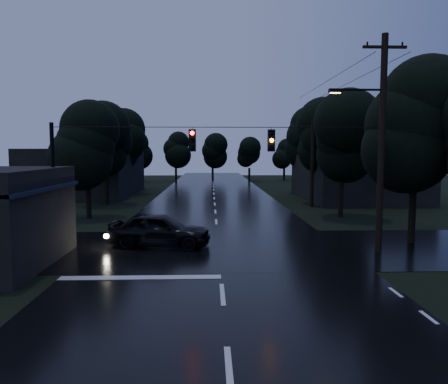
{
  "coord_description": "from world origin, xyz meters",
  "views": [
    {
      "loc": [
        -0.39,
        -8.94,
        4.67
      ],
      "look_at": [
        0.32,
        13.52,
        2.62
      ],
      "focal_mm": 35.0,
      "sensor_mm": 36.0,
      "label": 1
    }
  ],
  "objects": [
    {
      "name": "tree_right_a",
      "position": [
        9.0,
        22.0,
        5.62
      ],
      "size": [
        4.2,
        4.2,
        8.85
      ],
      "color": "black",
      "rests_on": "ground"
    },
    {
      "name": "tree_left_a",
      "position": [
        -9.0,
        22.0,
        5.24
      ],
      "size": [
        3.92,
        3.92,
        8.26
      ],
      "color": "black",
      "rests_on": "ground"
    },
    {
      "name": "anchor_pole_left",
      "position": [
        -7.5,
        11.0,
        3.0
      ],
      "size": [
        0.18,
        0.18,
        6.0
      ],
      "primitive_type": "cylinder",
      "color": "black",
      "rests_on": "ground"
    },
    {
      "name": "building_far_right",
      "position": [
        14.0,
        34.0,
        2.2
      ],
      "size": [
        10.0,
        14.0,
        4.4
      ],
      "primitive_type": "cube",
      "color": "black",
      "rests_on": "ground"
    },
    {
      "name": "tree_right_c",
      "position": [
        10.2,
        40.0,
        6.37
      ],
      "size": [
        4.76,
        4.76,
        10.03
      ],
      "color": "black",
      "rests_on": "ground"
    },
    {
      "name": "tree_left_b",
      "position": [
        -9.6,
        30.0,
        5.62
      ],
      "size": [
        4.2,
        4.2,
        8.85
      ],
      "color": "black",
      "rests_on": "ground"
    },
    {
      "name": "utility_pole_main",
      "position": [
        7.41,
        11.0,
        5.26
      ],
      "size": [
        3.5,
        0.3,
        10.0
      ],
      "color": "black",
      "rests_on": "ground"
    },
    {
      "name": "building_far_left",
      "position": [
        -14.0,
        40.0,
        2.5
      ],
      "size": [
        10.0,
        16.0,
        5.0
      ],
      "primitive_type": "cube",
      "color": "black",
      "rests_on": "ground"
    },
    {
      "name": "cross_street",
      "position": [
        0.0,
        12.0,
        0.0
      ],
      "size": [
        60.0,
        9.0,
        0.02
      ],
      "primitive_type": "cube",
      "color": "black",
      "rests_on": "ground"
    },
    {
      "name": "tree_left_c",
      "position": [
        -10.2,
        40.0,
        5.99
      ],
      "size": [
        4.48,
        4.48,
        9.44
      ],
      "color": "black",
      "rests_on": "ground"
    },
    {
      "name": "utility_pole_far",
      "position": [
        8.3,
        28.0,
        3.88
      ],
      "size": [
        2.0,
        0.3,
        7.5
      ],
      "color": "black",
      "rests_on": "ground"
    },
    {
      "name": "main_road",
      "position": [
        0.0,
        30.0,
        0.0
      ],
      "size": [
        12.0,
        120.0,
        0.02
      ],
      "primitive_type": "cube",
      "color": "black",
      "rests_on": "ground"
    },
    {
      "name": "tree_right_b",
      "position": [
        9.6,
        30.0,
        5.99
      ],
      "size": [
        4.48,
        4.48,
        9.44
      ],
      "color": "black",
      "rests_on": "ground"
    },
    {
      "name": "tree_corner_near",
      "position": [
        10.0,
        13.0,
        5.99
      ],
      "size": [
        4.48,
        4.48,
        9.44
      ],
      "color": "black",
      "rests_on": "ground"
    },
    {
      "name": "span_signals",
      "position": [
        0.56,
        10.99,
        5.24
      ],
      "size": [
        15.0,
        0.37,
        1.12
      ],
      "color": "black",
      "rests_on": "ground"
    },
    {
      "name": "ground",
      "position": [
        0.0,
        0.0,
        0.0
      ],
      "size": [
        160.0,
        160.0,
        0.0
      ],
      "primitive_type": "plane",
      "color": "black",
      "rests_on": "ground"
    },
    {
      "name": "car",
      "position": [
        -2.89,
        12.44,
        0.85
      ],
      "size": [
        5.24,
        2.69,
        1.71
      ],
      "primitive_type": "imported",
      "rotation": [
        0.0,
        0.0,
        1.43
      ],
      "color": "black",
      "rests_on": "ground"
    }
  ]
}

